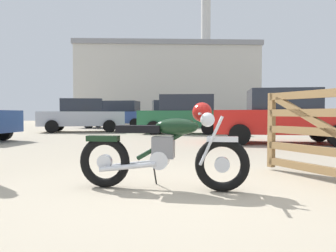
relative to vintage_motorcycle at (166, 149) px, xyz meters
The scene contains 8 objects.
ground_plane 0.58m from the vintage_motorcycle, 38.51° to the right, with size 80.00×80.00×0.00m, color tan.
vintage_motorcycle is the anchor object (origin of this frame).
pale_sedan_back 13.32m from the vintage_motorcycle, 107.87° to the left, with size 4.40×2.37×1.67m.
silver_sedan_mid 11.09m from the vintage_motorcycle, 85.14° to the left, with size 4.06×2.16×1.78m.
white_estate_far 7.10m from the vintage_motorcycle, 58.79° to the left, with size 4.42×2.43×1.67m.
red_hatchback_near 17.43m from the vintage_motorcycle, 100.41° to the left, with size 4.92×2.53×1.74m.
blue_hatchback_right 17.28m from the vintage_motorcycle, 88.71° to the left, with size 4.05×2.13×1.78m.
industrial_building 34.38m from the vintage_motorcycle, 89.15° to the left, with size 19.02×13.13×18.39m.
Camera 1 is at (-0.29, -3.72, 0.91)m, focal length 34.68 mm.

